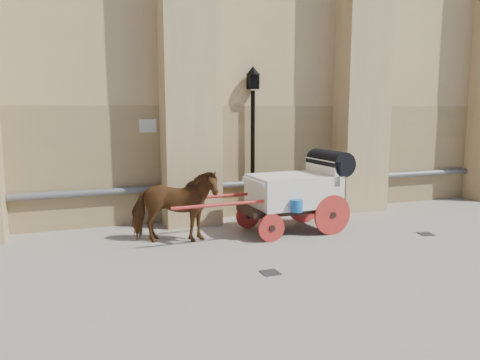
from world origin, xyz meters
name	(u,v)px	position (x,y,z in m)	size (l,w,h in m)	color
ground	(288,261)	(0.00, 0.00, 0.00)	(90.00, 90.00, 0.00)	gray
horse	(174,206)	(-1.78, 2.03, 0.81)	(0.88, 1.93, 1.63)	brown
carriage	(299,188)	(1.26, 2.03, 1.04)	(4.44, 1.61, 1.92)	black
street_lamp	(253,138)	(0.76, 3.80, 2.15)	(0.38, 0.38, 4.03)	black
drain_grate_near	(270,273)	(-0.59, -0.47, 0.01)	(0.32, 0.32, 0.01)	black
drain_grate_far	(426,234)	(3.91, 0.67, 0.01)	(0.32, 0.32, 0.01)	black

